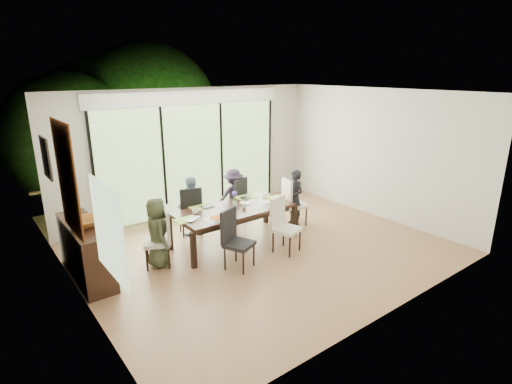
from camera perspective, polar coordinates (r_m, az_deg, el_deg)
floor at (r=7.15m, az=1.23°, el=-8.19°), size 6.00×5.00×0.01m
ceiling at (r=6.48m, az=1.38°, el=14.04°), size 6.00×5.00×0.01m
wall_back at (r=8.74m, az=-9.05°, el=5.67°), size 6.00×0.02×2.70m
wall_front at (r=5.07m, az=19.31°, el=-3.53°), size 6.00×0.02×2.70m
wall_left at (r=5.43m, az=-24.44°, el=-2.75°), size 0.02×5.00×2.70m
wall_right at (r=8.84m, az=16.82°, el=5.27°), size 0.02×5.00×2.70m
glass_doors at (r=8.74m, az=-8.88°, el=4.67°), size 4.20×0.02×2.30m
blinds_header at (r=8.55m, az=-9.26°, el=13.19°), size 4.40×0.06×0.28m
mullion_a at (r=7.98m, az=-22.18°, el=2.40°), size 0.05×0.04×2.30m
mullion_b at (r=8.43m, az=-13.03°, el=3.97°), size 0.05×0.04×2.30m
mullion_c at (r=9.07m, az=-4.96°, el=5.27°), size 0.05×0.04×2.30m
mullion_d at (r=9.88m, az=1.94°, el=6.29°), size 0.05×0.04×2.30m
side_window at (r=4.29m, az=-20.35°, el=-5.22°), size 0.02×0.90×1.00m
deck at (r=9.87m, az=-11.15°, el=-1.55°), size 6.00×1.80×0.10m
rail_top at (r=10.40m, az=-13.31°, el=2.72°), size 6.00×0.08×0.06m
foliage_left at (r=10.62m, az=-24.85°, el=6.81°), size 3.20×3.20×3.20m
foliage_mid at (r=11.79m, az=-15.21°, el=10.43°), size 4.00×4.00×4.00m
foliage_right at (r=11.97m, az=-5.46°, el=8.42°), size 2.80×2.80×2.80m
foliage_far at (r=12.14m, az=-20.84°, el=9.24°), size 3.60×3.60×3.60m
table_top at (r=7.20m, az=-3.13°, el=-2.51°), size 2.13×0.97×0.05m
table_apron at (r=7.22m, az=-3.12°, el=-3.11°), size 1.95×0.80×0.09m
table_leg_fl at (r=6.47m, az=-8.91°, el=-8.23°), size 0.08×0.08×0.61m
table_leg_fr at (r=7.63m, az=5.48°, el=-4.07°), size 0.08×0.08×0.61m
table_leg_bl at (r=7.18m, az=-12.23°, el=-5.80°), size 0.08×0.08×0.61m
table_leg_br at (r=8.24m, az=1.43°, el=-2.37°), size 0.08×0.08×0.61m
chair_left_end at (r=6.59m, az=-14.02°, el=-6.33°), size 0.54×0.54×0.97m
chair_right_end at (r=8.13m, az=5.65°, el=-1.36°), size 0.51×0.51×0.97m
chair_far_left at (r=7.72m, az=-9.45°, el=-2.53°), size 0.51×0.51×0.97m
chair_far_right at (r=8.20m, az=-3.29°, el=-1.14°), size 0.52×0.52×0.97m
chair_near_left at (r=6.32m, az=-2.41°, el=-6.83°), size 0.54×0.54×0.97m
chair_near_right at (r=6.90m, az=4.44°, el=-4.78°), size 0.51×0.51×0.97m
person_left_end at (r=6.57m, az=-13.91°, el=-5.62°), size 0.41×0.58×1.14m
person_right_end at (r=8.09m, az=5.56°, el=-0.82°), size 0.36×0.55×1.14m
person_far_left at (r=7.68m, az=-9.41°, el=-1.98°), size 0.56×0.39×1.14m
person_far_right at (r=8.16m, az=-3.22°, el=-0.61°), size 0.60×0.45×1.14m
placemat_left at (r=6.74m, az=-9.85°, el=-3.89°), size 0.39×0.28×0.01m
placemat_right at (r=7.73m, az=2.69°, el=-0.88°), size 0.39×0.28×0.01m
placemat_far_l at (r=7.29m, az=-7.84°, el=-2.16°), size 0.39×0.28×0.01m
placemat_far_r at (r=7.80m, az=-1.45°, el=-0.71°), size 0.39×0.28×0.01m
placemat_paper at (r=6.67m, az=-5.60°, el=-3.92°), size 0.39×0.28×0.01m
tablet_far_l at (r=7.29m, az=-6.97°, el=-2.05°), size 0.23×0.16×0.01m
tablet_far_r at (r=7.73m, az=-1.54°, el=-0.82°), size 0.21×0.15×0.01m
papers at (r=7.54m, az=1.48°, el=-1.33°), size 0.27×0.19×0.00m
platter_base at (r=6.67m, az=-5.60°, el=-3.81°), size 0.23×0.23×0.02m
platter_snacks at (r=6.66m, az=-5.60°, el=-3.68°), size 0.18×0.18×0.01m
vase at (r=7.24m, az=-3.04°, el=-1.73°), size 0.07×0.07×0.11m
hyacinth_stems at (r=7.20m, az=-3.05°, el=-0.93°), size 0.04×0.04×0.14m
hyacinth_blooms at (r=7.18m, az=-3.06°, el=-0.26°), size 0.10×0.10×0.10m
laptop at (r=6.69m, az=-8.69°, el=-3.89°), size 0.35×0.31×0.02m
cup_a at (r=6.95m, az=-8.62°, el=-2.80°), size 0.15×0.15×0.09m
cup_b at (r=7.18m, az=-1.70°, el=-1.98°), size 0.12×0.12×0.08m
cup_c at (r=7.70m, az=1.36°, el=-0.62°), size 0.15×0.15×0.09m
book at (r=7.36m, az=-1.75°, el=-1.76°), size 0.23×0.25×0.02m
sideboard at (r=6.59m, az=-23.13°, el=-7.76°), size 0.43×1.54×0.87m
bowl at (r=6.32m, az=-23.41°, el=-4.04°), size 0.46×0.46×0.11m
candlestick_base at (r=6.75m, az=-24.34°, el=-3.18°), size 0.10×0.10×0.04m
candlestick_shaft at (r=6.58m, az=-24.99°, el=1.80°), size 0.02×0.02×1.21m
candlestick_pan at (r=6.46m, az=-25.65°, el=6.91°), size 0.10×0.10×0.03m
candle at (r=6.46m, az=-25.72°, el=7.42°), size 0.03×0.03×0.10m
tapestry at (r=5.72m, az=-25.43°, el=1.75°), size 0.02×1.00×1.50m
art_frame at (r=6.96m, az=-27.84°, el=4.34°), size 0.03×0.55×0.65m
art_canvas at (r=6.96m, az=-27.68°, el=4.37°), size 0.01×0.45×0.55m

